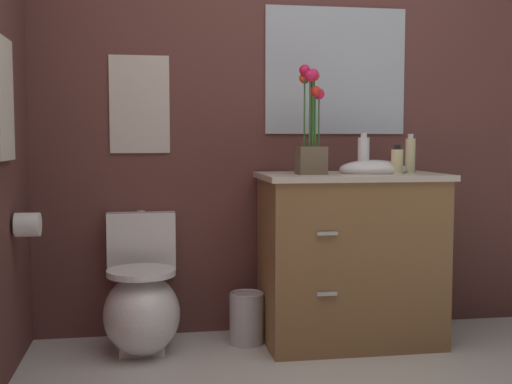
% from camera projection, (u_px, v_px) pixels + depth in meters
% --- Properties ---
extents(wall_back, '(4.61, 0.05, 2.50)m').
position_uv_depth(wall_back, '(338.00, 107.00, 3.69)').
color(wall_back, brown).
rests_on(wall_back, ground_plane).
extents(toilet, '(0.38, 0.59, 0.69)m').
position_uv_depth(toilet, '(142.00, 303.00, 3.30)').
color(toilet, white).
rests_on(toilet, ground_plane).
extents(vanity_cabinet, '(0.94, 0.56, 1.07)m').
position_uv_depth(vanity_cabinet, '(350.00, 256.00, 3.44)').
color(vanity_cabinet, brown).
rests_on(vanity_cabinet, ground_plane).
extents(flower_vase, '(0.14, 0.14, 0.55)m').
position_uv_depth(flower_vase, '(311.00, 132.00, 3.30)').
color(flower_vase, brown).
rests_on(flower_vase, vanity_cabinet).
extents(soap_bottle, '(0.06, 0.06, 0.15)m').
position_uv_depth(soap_bottle, '(397.00, 161.00, 3.33)').
color(soap_bottle, beige).
rests_on(soap_bottle, vanity_cabinet).
extents(lotion_bottle, '(0.06, 0.06, 0.21)m').
position_uv_depth(lotion_bottle, '(364.00, 155.00, 3.39)').
color(lotion_bottle, white).
rests_on(lotion_bottle, vanity_cabinet).
extents(hand_wash_bottle, '(0.05, 0.05, 0.21)m').
position_uv_depth(hand_wash_bottle, '(410.00, 155.00, 3.46)').
color(hand_wash_bottle, beige).
rests_on(hand_wash_bottle, vanity_cabinet).
extents(trash_bin, '(0.18, 0.18, 0.27)m').
position_uv_depth(trash_bin, '(247.00, 318.00, 3.43)').
color(trash_bin, '#B7B7BC').
rests_on(trash_bin, ground_plane).
extents(wall_poster, '(0.32, 0.01, 0.52)m').
position_uv_depth(wall_poster, '(140.00, 104.00, 3.48)').
color(wall_poster, beige).
extents(wall_mirror, '(0.80, 0.01, 0.70)m').
position_uv_depth(wall_mirror, '(336.00, 71.00, 3.64)').
color(wall_mirror, '#B2BCC6').
extents(hanging_towel, '(0.03, 0.28, 0.52)m').
position_uv_depth(hanging_towel, '(3.00, 99.00, 2.77)').
color(hanging_towel, beige).
extents(toilet_paper_roll, '(0.11, 0.11, 0.11)m').
position_uv_depth(toilet_paper_roll, '(28.00, 225.00, 2.99)').
color(toilet_paper_roll, white).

